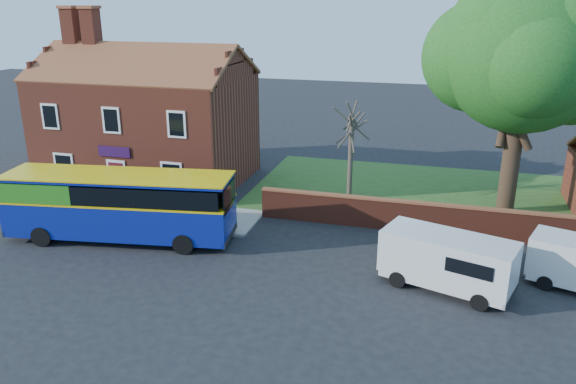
% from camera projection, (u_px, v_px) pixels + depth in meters
% --- Properties ---
extents(ground, '(120.00, 120.00, 0.00)m').
position_uv_depth(ground, '(169.00, 268.00, 24.17)').
color(ground, black).
rests_on(ground, ground).
extents(pavement, '(18.00, 3.50, 0.12)m').
position_uv_depth(pavement, '(102.00, 207.00, 31.18)').
color(pavement, gray).
rests_on(pavement, ground).
extents(kerb, '(18.00, 0.15, 0.14)m').
position_uv_depth(kerb, '(83.00, 218.00, 29.58)').
color(kerb, slate).
rests_on(kerb, ground).
extents(grass_strip, '(26.00, 12.00, 0.04)m').
position_uv_depth(grass_strip, '(474.00, 198.00, 32.67)').
color(grass_strip, '#426B28').
rests_on(grass_strip, ground).
extents(shop_building, '(12.30, 8.13, 10.50)m').
position_uv_depth(shop_building, '(148.00, 126.00, 35.33)').
color(shop_building, maroon).
rests_on(shop_building, ground).
extents(boundary_wall, '(22.00, 0.38, 1.60)m').
position_uv_depth(boundary_wall, '(480.00, 223.00, 26.95)').
color(boundary_wall, maroon).
rests_on(boundary_wall, ground).
extents(bus, '(11.01, 4.26, 3.27)m').
position_uv_depth(bus, '(113.00, 203.00, 26.60)').
color(bus, navy).
rests_on(bus, ground).
extents(van_near, '(5.48, 3.50, 2.24)m').
position_uv_depth(van_near, '(448.00, 260.00, 22.13)').
color(van_near, silver).
rests_on(van_near, ground).
extents(large_tree, '(10.46, 8.28, 12.76)m').
position_uv_depth(large_tree, '(527.00, 55.00, 27.97)').
color(large_tree, black).
rests_on(large_tree, ground).
extents(bare_tree, '(2.04, 2.43, 5.43)m').
position_uv_depth(bare_tree, '(351.00, 153.00, 31.65)').
color(bare_tree, '#4C4238').
rests_on(bare_tree, ground).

